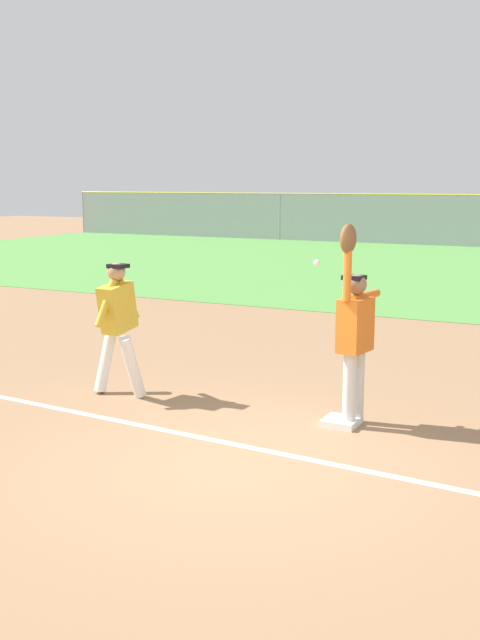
# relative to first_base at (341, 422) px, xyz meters

# --- Properties ---
(ground_plane) EXTENTS (82.84, 82.84, 0.00)m
(ground_plane) POSITION_rel_first_base_xyz_m (-0.45, -1.61, -0.04)
(ground_plane) COLOR #936D4C
(chalk_foul_line) EXTENTS (11.98, 0.91, 0.01)m
(chalk_foul_line) POSITION_rel_first_base_xyz_m (-4.00, -0.90, -0.04)
(chalk_foul_line) COLOR white
(chalk_foul_line) RESTS_ON ground_plane
(first_base) EXTENTS (0.38, 0.38, 0.08)m
(first_base) POSITION_rel_first_base_xyz_m (0.00, 0.00, 0.00)
(first_base) COLOR white
(first_base) RESTS_ON ground_plane
(fielder) EXTENTS (0.32, 0.90, 2.28)m
(fielder) POSITION_rel_first_base_xyz_m (0.10, 0.07, 1.08)
(fielder) COLOR silver
(fielder) RESTS_ON ground_plane
(runner) EXTENTS (0.72, 0.84, 1.72)m
(runner) POSITION_rel_first_base_xyz_m (-2.96, -0.12, 0.96)
(runner) COLOR white
(runner) RESTS_ON ground_plane
(baseball) EXTENTS (0.07, 0.07, 0.07)m
(baseball) POSITION_rel_first_base_xyz_m (-0.44, 0.29, 1.76)
(baseball) COLOR white
(parked_car_tan) EXTENTS (4.40, 2.12, 1.25)m
(parked_car_tan) POSITION_rel_first_base_xyz_m (-11.02, 29.79, 0.63)
(parked_car_tan) COLOR tan
(parked_car_tan) RESTS_ON ground_plane
(parked_car_green) EXTENTS (4.43, 2.17, 1.25)m
(parked_car_green) POSITION_rel_first_base_xyz_m (-4.21, 29.82, 0.63)
(parked_car_green) COLOR #1E6B33
(parked_car_green) RESTS_ON ground_plane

